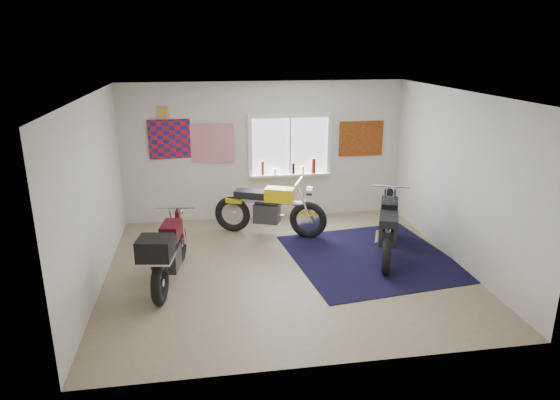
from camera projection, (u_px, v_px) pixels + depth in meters
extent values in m
plane|color=#9E896B|center=(286.00, 268.00, 7.83)|extent=(5.50, 5.50, 0.00)
plane|color=white|center=(287.00, 94.00, 7.02)|extent=(5.50, 5.50, 0.00)
plane|color=silver|center=(265.00, 151.00, 9.78)|extent=(5.50, 0.00, 5.50)
plane|color=silver|center=(328.00, 253.00, 5.07)|extent=(5.50, 0.00, 5.50)
plane|color=silver|center=(94.00, 194.00, 7.01)|extent=(0.00, 5.00, 5.00)
plane|color=silver|center=(458.00, 178.00, 7.84)|extent=(0.00, 5.00, 5.00)
cube|color=black|center=(371.00, 257.00, 8.23)|extent=(2.80, 2.89, 0.01)
cube|color=white|center=(290.00, 146.00, 9.81)|extent=(1.50, 0.02, 1.10)
cube|color=white|center=(290.00, 116.00, 9.62)|extent=(1.66, 0.06, 0.08)
cube|color=white|center=(290.00, 175.00, 9.97)|extent=(1.66, 0.06, 0.08)
cube|color=white|center=(250.00, 147.00, 9.68)|extent=(0.08, 0.06, 1.10)
cube|color=white|center=(329.00, 145.00, 9.92)|extent=(0.08, 0.06, 1.10)
cube|color=white|center=(290.00, 146.00, 9.80)|extent=(0.04, 0.06, 1.10)
cube|color=white|center=(290.00, 175.00, 9.91)|extent=(1.60, 0.16, 0.04)
cylinder|color=#983516|center=(263.00, 168.00, 9.77)|extent=(0.07, 0.07, 0.28)
cylinder|color=white|center=(275.00, 172.00, 9.83)|extent=(0.06, 0.06, 0.12)
cylinder|color=black|center=(293.00, 168.00, 9.87)|extent=(0.06, 0.06, 0.22)
cylinder|color=#D5E41A|center=(303.00, 170.00, 9.91)|extent=(0.05, 0.05, 0.14)
cylinder|color=maroon|center=(314.00, 166.00, 9.92)|extent=(0.09, 0.09, 0.30)
plane|color=red|center=(175.00, 139.00, 9.41)|extent=(1.00, 0.07, 1.00)
plane|color=red|center=(210.00, 143.00, 9.52)|extent=(0.90, 0.09, 0.90)
cube|color=gold|center=(163.00, 113.00, 9.23)|extent=(0.18, 0.02, 0.24)
cube|color=#A54C14|center=(361.00, 139.00, 9.99)|extent=(0.90, 0.03, 0.70)
torus|color=black|center=(308.00, 220.00, 8.98)|extent=(0.68, 0.38, 0.69)
torus|color=black|center=(232.00, 214.00, 9.29)|extent=(0.68, 0.38, 0.69)
cylinder|color=silver|center=(308.00, 220.00, 8.98)|extent=(0.14, 0.14, 0.11)
cylinder|color=silver|center=(232.00, 214.00, 9.29)|extent=(0.14, 0.14, 0.11)
cylinder|color=silver|center=(270.00, 202.00, 9.05)|extent=(1.23, 0.57, 0.09)
cube|color=#2F2E31|center=(267.00, 213.00, 9.13)|extent=(0.53, 0.44, 0.35)
cylinder|color=silver|center=(269.00, 215.00, 9.31)|extent=(0.55, 0.28, 0.07)
cube|color=#DFBF0B|center=(279.00, 195.00, 8.96)|extent=(0.57, 0.44, 0.25)
cube|color=black|center=(251.00, 194.00, 9.09)|extent=(0.63, 0.48, 0.12)
cube|color=#DFBF0B|center=(235.00, 200.00, 9.20)|extent=(0.35, 0.27, 0.08)
cube|color=#DFBF0B|center=(308.00, 214.00, 8.94)|extent=(0.32, 0.24, 0.05)
cylinder|color=silver|center=(299.00, 182.00, 8.81)|extent=(0.27, 0.60, 0.04)
cylinder|color=silver|center=(310.00, 191.00, 8.81)|extent=(0.16, 0.19, 0.16)
torus|color=black|center=(388.00, 223.00, 8.91)|extent=(0.36, 0.65, 0.64)
torus|color=black|center=(387.00, 254.00, 7.58)|extent=(0.36, 0.65, 0.64)
cylinder|color=silver|center=(388.00, 223.00, 8.91)|extent=(0.14, 0.14, 0.11)
cylinder|color=silver|center=(387.00, 254.00, 7.58)|extent=(0.14, 0.14, 0.11)
cylinder|color=silver|center=(389.00, 219.00, 8.15)|extent=(0.56, 1.23, 0.09)
cube|color=#2F2E31|center=(388.00, 233.00, 8.17)|extent=(0.44, 0.53, 0.35)
cylinder|color=silver|center=(377.00, 238.00, 8.24)|extent=(0.27, 0.55, 0.07)
cube|color=black|center=(389.00, 207.00, 8.28)|extent=(0.44, 0.57, 0.25)
cube|color=black|center=(389.00, 219.00, 7.78)|extent=(0.47, 0.63, 0.12)
cube|color=black|center=(388.00, 235.00, 7.54)|extent=(0.27, 0.35, 0.08)
cube|color=black|center=(389.00, 216.00, 8.88)|extent=(0.24, 0.32, 0.05)
cylinder|color=silver|center=(391.00, 186.00, 8.52)|extent=(0.60, 0.27, 0.04)
cylinder|color=silver|center=(390.00, 192.00, 8.76)|extent=(0.19, 0.16, 0.16)
torus|color=black|center=(180.00, 244.00, 7.98)|extent=(0.22, 0.64, 0.63)
torus|color=black|center=(160.00, 283.00, 6.69)|extent=(0.22, 0.64, 0.63)
cylinder|color=silver|center=(180.00, 244.00, 7.98)|extent=(0.11, 0.12, 0.11)
cylinder|color=silver|center=(160.00, 283.00, 6.69)|extent=(0.11, 0.12, 0.11)
cylinder|color=silver|center=(169.00, 244.00, 7.25)|extent=(0.28, 1.21, 0.09)
cube|color=#2F2E31|center=(170.00, 258.00, 7.27)|extent=(0.34, 0.47, 0.33)
cylinder|color=silver|center=(160.00, 264.00, 7.30)|extent=(0.15, 0.53, 0.07)
cube|color=#3F0A11|center=(171.00, 231.00, 7.38)|extent=(0.33, 0.52, 0.23)
cube|color=black|center=(164.00, 245.00, 6.89)|extent=(0.35, 0.57, 0.12)
cube|color=#3F0A11|center=(159.00, 263.00, 6.66)|extent=(0.20, 0.31, 0.08)
cube|color=#3F0A11|center=(179.00, 237.00, 7.95)|extent=(0.18, 0.29, 0.05)
cylinder|color=silver|center=(175.00, 208.00, 7.61)|extent=(0.60, 0.13, 0.03)
cylinder|color=silver|center=(178.00, 213.00, 7.84)|extent=(0.17, 0.12, 0.15)
cube|color=black|center=(155.00, 249.00, 6.44)|extent=(0.49, 0.47, 0.29)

